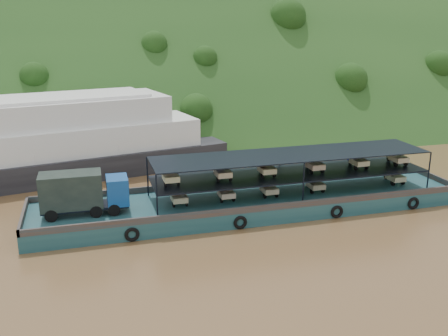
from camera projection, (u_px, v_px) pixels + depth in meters
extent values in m
plane|color=brown|center=(258.00, 214.00, 40.29)|extent=(160.00, 160.00, 0.00)
cube|color=#1A3C15|center=(176.00, 128.00, 73.51)|extent=(140.00, 39.60, 39.60)
cube|color=#133C44|center=(250.00, 203.00, 40.94)|extent=(35.00, 7.00, 1.20)
cube|color=#592D19|center=(238.00, 181.00, 43.84)|extent=(35.00, 0.20, 0.50)
cube|color=#592D19|center=(265.00, 208.00, 37.56)|extent=(35.00, 0.20, 0.50)
cube|color=#592D19|center=(432.00, 176.00, 45.30)|extent=(0.20, 7.00, 0.50)
cube|color=#592D19|center=(23.00, 215.00, 36.11)|extent=(0.20, 7.00, 0.50)
torus|color=black|center=(132.00, 235.00, 35.04)|extent=(1.06, 0.26, 1.06)
torus|color=black|center=(240.00, 223.00, 37.15)|extent=(1.06, 0.26, 1.06)
torus|color=black|center=(337.00, 212.00, 39.26)|extent=(1.06, 0.26, 1.06)
torus|color=black|center=(413.00, 203.00, 41.11)|extent=(1.06, 0.26, 1.06)
cylinder|color=black|center=(51.00, 216.00, 35.50)|extent=(0.92, 0.33, 0.92)
cylinder|color=black|center=(53.00, 206.00, 37.29)|extent=(0.92, 0.33, 0.92)
cylinder|color=black|center=(96.00, 211.00, 36.28)|extent=(0.92, 0.33, 0.92)
cylinder|color=black|center=(96.00, 203.00, 38.07)|extent=(0.92, 0.33, 0.92)
cylinder|color=black|center=(114.00, 210.00, 36.60)|extent=(0.92, 0.33, 0.92)
cylinder|color=black|center=(113.00, 201.00, 38.39)|extent=(0.92, 0.33, 0.92)
cube|color=black|center=(86.00, 206.00, 36.95)|extent=(6.26, 2.11, 0.18)
cube|color=navy|center=(117.00, 190.00, 37.25)|extent=(1.59, 2.22, 2.02)
cube|color=black|center=(128.00, 184.00, 37.35)|extent=(0.08, 1.83, 0.82)
cube|color=black|center=(71.00, 190.00, 36.35)|extent=(4.43, 2.26, 2.56)
cube|color=black|center=(291.00, 174.00, 41.23)|extent=(23.00, 5.00, 0.12)
cube|color=black|center=(291.00, 155.00, 40.77)|extent=(23.00, 5.00, 0.08)
cylinder|color=black|center=(157.00, 196.00, 35.89)|extent=(0.12, 0.12, 3.30)
cylinder|color=black|center=(148.00, 177.00, 40.50)|extent=(0.12, 0.12, 3.30)
cylinder|color=black|center=(303.00, 183.00, 38.93)|extent=(0.12, 0.12, 3.30)
cylinder|color=black|center=(279.00, 166.00, 43.54)|extent=(0.12, 0.12, 3.30)
cylinder|color=black|center=(429.00, 171.00, 41.96)|extent=(0.12, 0.12, 3.30)
cylinder|color=black|center=(394.00, 156.00, 46.58)|extent=(0.12, 0.12, 3.30)
cylinder|color=black|center=(176.00, 196.00, 40.09)|extent=(0.12, 0.52, 0.52)
cylinder|color=black|center=(174.00, 204.00, 38.29)|extent=(0.14, 0.52, 0.52)
cylinder|color=black|center=(186.00, 203.00, 38.56)|extent=(0.14, 0.52, 0.52)
cube|color=beige|center=(179.00, 198.00, 38.65)|extent=(1.15, 1.50, 0.44)
cube|color=#AD130B|center=(176.00, 191.00, 39.66)|extent=(0.55, 0.80, 0.80)
cube|color=#AD130B|center=(177.00, 186.00, 39.34)|extent=(0.50, 0.10, 0.10)
cylinder|color=black|center=(221.00, 192.00, 41.09)|extent=(0.12, 0.52, 0.52)
cylinder|color=black|center=(221.00, 200.00, 39.30)|extent=(0.14, 0.52, 0.52)
cylinder|color=black|center=(234.00, 198.00, 39.56)|extent=(0.14, 0.52, 0.52)
cube|color=beige|center=(226.00, 194.00, 39.66)|extent=(1.15, 1.50, 0.44)
cube|color=red|center=(222.00, 187.00, 40.67)|extent=(0.55, 0.80, 0.80)
cube|color=red|center=(223.00, 182.00, 40.35)|extent=(0.50, 0.10, 0.10)
cylinder|color=black|center=(263.00, 188.00, 42.06)|extent=(0.12, 0.52, 0.52)
cylinder|color=black|center=(265.00, 195.00, 40.26)|extent=(0.14, 0.52, 0.52)
cylinder|color=black|center=(276.00, 194.00, 40.53)|extent=(0.14, 0.52, 0.52)
cube|color=beige|center=(269.00, 189.00, 40.62)|extent=(1.15, 1.50, 0.44)
cube|color=red|center=(264.00, 183.00, 41.64)|extent=(0.55, 0.80, 0.80)
cube|color=red|center=(265.00, 178.00, 41.31)|extent=(0.50, 0.10, 0.10)
cylinder|color=black|center=(308.00, 184.00, 43.15)|extent=(0.12, 0.52, 0.52)
cylinder|color=black|center=(312.00, 191.00, 41.36)|extent=(0.14, 0.52, 0.52)
cylinder|color=black|center=(323.00, 190.00, 41.63)|extent=(0.14, 0.52, 0.52)
cube|color=tan|center=(316.00, 185.00, 41.72)|extent=(1.15, 1.50, 0.44)
cube|color=#B2100B|center=(310.00, 179.00, 42.73)|extent=(0.55, 0.80, 0.80)
cube|color=#B2100B|center=(311.00, 174.00, 42.41)|extent=(0.50, 0.10, 0.10)
cylinder|color=black|center=(386.00, 177.00, 45.19)|extent=(0.12, 0.52, 0.52)
cylinder|color=black|center=(393.00, 183.00, 43.40)|extent=(0.14, 0.52, 0.52)
cylinder|color=black|center=(403.00, 182.00, 43.66)|extent=(0.14, 0.52, 0.52)
cube|color=beige|center=(396.00, 178.00, 43.76)|extent=(1.15, 1.50, 0.44)
cube|color=red|center=(388.00, 172.00, 44.77)|extent=(0.55, 0.80, 0.80)
cube|color=red|center=(390.00, 167.00, 44.44)|extent=(0.50, 0.10, 0.10)
cylinder|color=black|center=(168.00, 176.00, 39.45)|extent=(0.12, 0.52, 0.52)
cylinder|color=black|center=(165.00, 184.00, 37.65)|extent=(0.14, 0.52, 0.52)
cylinder|color=black|center=(178.00, 183.00, 37.92)|extent=(0.14, 0.52, 0.52)
cube|color=beige|center=(171.00, 177.00, 38.01)|extent=(1.15, 1.50, 0.44)
cube|color=red|center=(168.00, 171.00, 39.02)|extent=(0.55, 0.80, 0.80)
cube|color=red|center=(168.00, 166.00, 38.70)|extent=(0.50, 0.10, 0.10)
cylinder|color=black|center=(218.00, 172.00, 40.54)|extent=(0.12, 0.52, 0.52)
cylinder|color=black|center=(218.00, 179.00, 38.75)|extent=(0.14, 0.52, 0.52)
cylinder|color=black|center=(230.00, 178.00, 39.01)|extent=(0.14, 0.52, 0.52)
cube|color=beige|center=(223.00, 173.00, 39.11)|extent=(1.15, 1.50, 0.44)
cube|color=#1A27A1|center=(219.00, 167.00, 40.12)|extent=(0.55, 0.80, 0.80)
cube|color=#1A27A1|center=(220.00, 162.00, 39.79)|extent=(0.50, 0.10, 0.10)
cylinder|color=black|center=(261.00, 169.00, 41.51)|extent=(0.12, 0.52, 0.52)
cylinder|color=black|center=(262.00, 175.00, 39.72)|extent=(0.14, 0.52, 0.52)
cylinder|color=black|center=(274.00, 174.00, 39.98)|extent=(0.14, 0.52, 0.52)
cube|color=beige|center=(267.00, 170.00, 40.08)|extent=(1.15, 1.50, 0.44)
cube|color=red|center=(262.00, 164.00, 41.09)|extent=(0.55, 0.80, 0.80)
cube|color=red|center=(263.00, 158.00, 40.76)|extent=(0.50, 0.10, 0.10)
cylinder|color=black|center=(307.00, 165.00, 42.64)|extent=(0.12, 0.52, 0.52)
cylinder|color=black|center=(311.00, 171.00, 40.84)|extent=(0.14, 0.52, 0.52)
cylinder|color=black|center=(322.00, 170.00, 41.11)|extent=(0.14, 0.52, 0.52)
cube|color=#C3AC8A|center=(315.00, 165.00, 41.20)|extent=(1.15, 1.50, 0.44)
cube|color=beige|center=(309.00, 160.00, 42.21)|extent=(0.55, 0.80, 0.80)
cube|color=beige|center=(311.00, 155.00, 41.89)|extent=(0.50, 0.10, 0.10)
cylinder|color=black|center=(350.00, 161.00, 43.72)|extent=(0.12, 0.52, 0.52)
cylinder|color=black|center=(356.00, 167.00, 41.92)|extent=(0.14, 0.52, 0.52)
cylinder|color=black|center=(366.00, 166.00, 42.19)|extent=(0.14, 0.52, 0.52)
cube|color=beige|center=(359.00, 162.00, 42.28)|extent=(1.15, 1.50, 0.44)
cube|color=#1A289C|center=(352.00, 156.00, 43.29)|extent=(0.55, 0.80, 0.80)
cube|color=#1A289C|center=(354.00, 151.00, 42.97)|extent=(0.50, 0.10, 0.10)
cylinder|color=black|center=(389.00, 158.00, 44.74)|extent=(0.12, 0.52, 0.52)
cylinder|color=black|center=(396.00, 164.00, 42.94)|extent=(0.14, 0.52, 0.52)
cylinder|color=black|center=(406.00, 163.00, 43.21)|extent=(0.14, 0.52, 0.52)
cube|color=beige|center=(399.00, 159.00, 43.30)|extent=(1.15, 1.50, 0.44)
cube|color=beige|center=(391.00, 153.00, 44.31)|extent=(0.55, 0.80, 0.80)
cube|color=beige|center=(393.00, 148.00, 43.99)|extent=(0.50, 0.10, 0.10)
cube|color=black|center=(31.00, 166.00, 49.69)|extent=(40.41, 17.71, 2.35)
cube|color=white|center=(28.00, 141.00, 48.97)|extent=(34.45, 15.53, 2.75)
cube|color=white|center=(25.00, 114.00, 48.23)|extent=(28.49, 13.35, 2.55)
cube|color=white|center=(23.00, 99.00, 47.83)|extent=(24.45, 11.58, 0.29)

